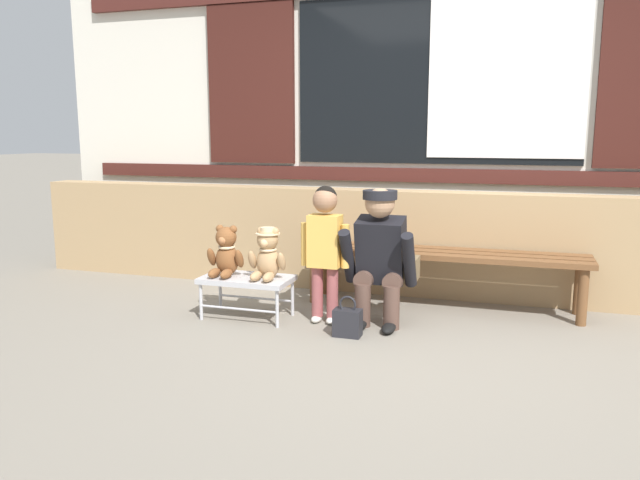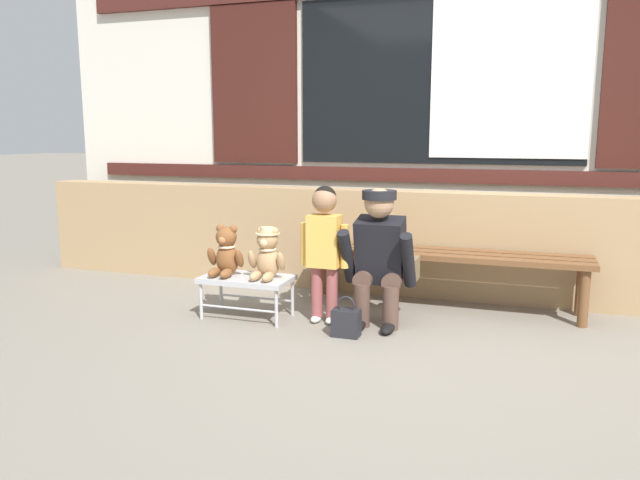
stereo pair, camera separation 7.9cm
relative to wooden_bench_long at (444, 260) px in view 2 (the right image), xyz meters
name	(u,v)px [view 2 (the right image)]	position (x,y,z in m)	size (l,w,h in m)	color
ground_plane	(385,352)	(-0.20, -1.06, -0.37)	(60.00, 60.00, 0.00)	gray
brick_low_wall	(425,244)	(-0.20, 0.37, 0.05)	(7.12, 0.25, 0.85)	tan
shop_facade	(440,81)	(-0.20, 0.88, 1.37)	(7.27, 0.26, 3.47)	silver
wooden_bench_long	(444,260)	(0.00, 0.00, 0.00)	(2.10, 0.40, 0.44)	brown
small_display_bench	(247,281)	(-1.30, -0.67, -0.11)	(0.64, 0.36, 0.30)	#BCBCC1
teddy_bear_plain	(226,253)	(-1.46, -0.67, 0.09)	(0.28, 0.26, 0.36)	brown
teddy_bear_with_hat	(267,254)	(-1.14, -0.67, 0.10)	(0.28, 0.27, 0.36)	tan
child_standing	(324,239)	(-0.74, -0.61, 0.22)	(0.35, 0.18, 0.96)	#994C4C
adult_crouching	(381,257)	(-0.35, -0.53, 0.11)	(0.50, 0.49, 0.95)	brown
handbag_on_ground	(346,322)	(-0.51, -0.85, -0.28)	(0.18, 0.11, 0.27)	#232328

